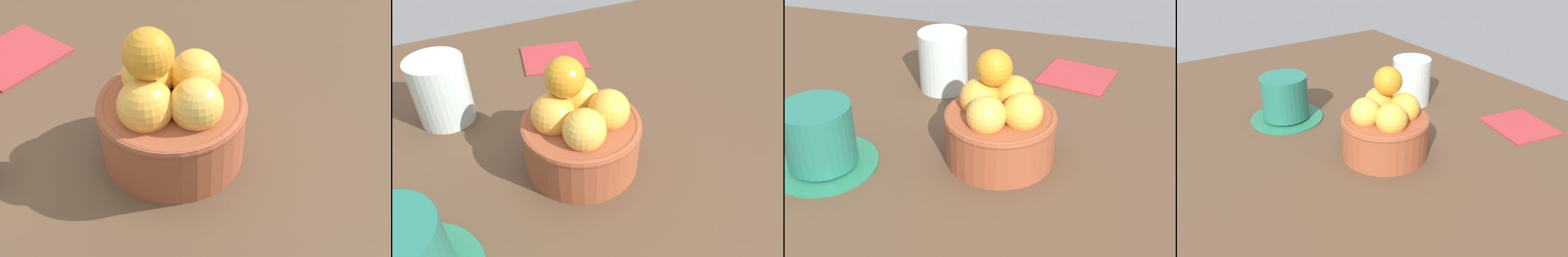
% 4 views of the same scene
% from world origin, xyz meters
% --- Properties ---
extents(ground_plane, '(1.29, 0.85, 0.04)m').
position_xyz_m(ground_plane, '(0.00, 0.00, -0.02)').
color(ground_plane, brown).
extents(terracotta_bowl, '(0.14, 0.14, 0.14)m').
position_xyz_m(terracotta_bowl, '(-0.00, 0.00, 0.05)').
color(terracotta_bowl, '#9E4C2D').
rests_on(terracotta_bowl, ground_plane).
extents(water_glass, '(0.07, 0.07, 0.09)m').
position_xyz_m(water_glass, '(-0.13, 0.16, 0.05)').
color(water_glass, silver).
rests_on(water_glass, ground_plane).
extents(folded_napkin, '(0.12, 0.12, 0.01)m').
position_xyz_m(folded_napkin, '(0.06, 0.25, 0.00)').
color(folded_napkin, '#B23338').
rests_on(folded_napkin, ground_plane).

